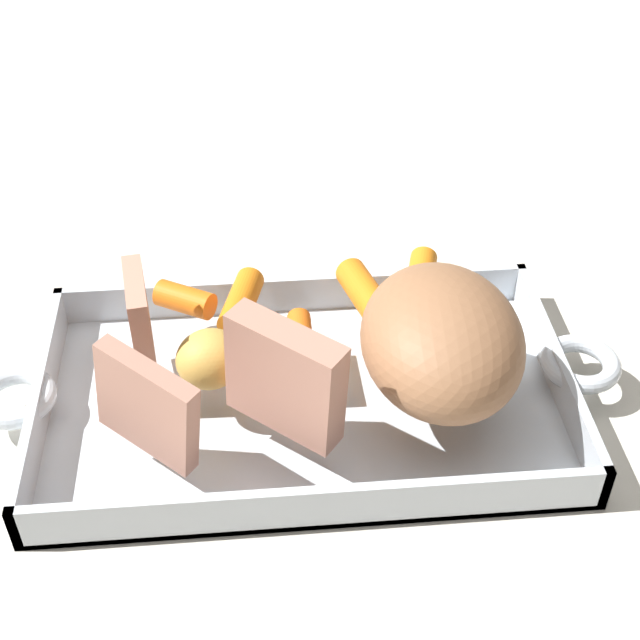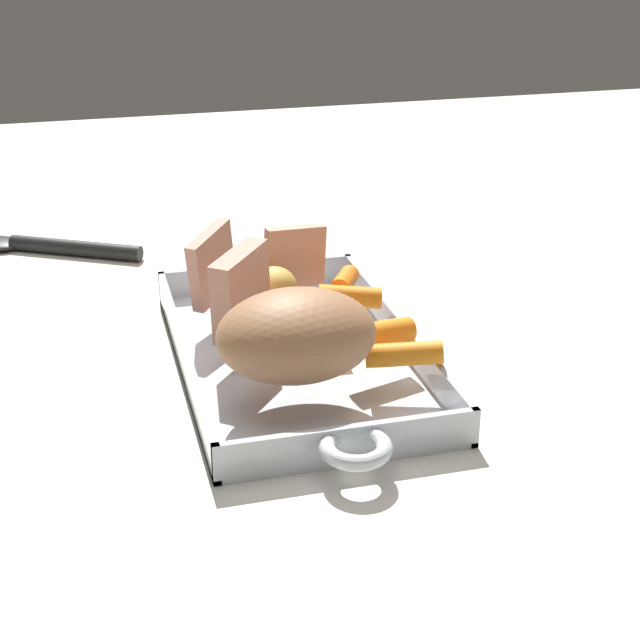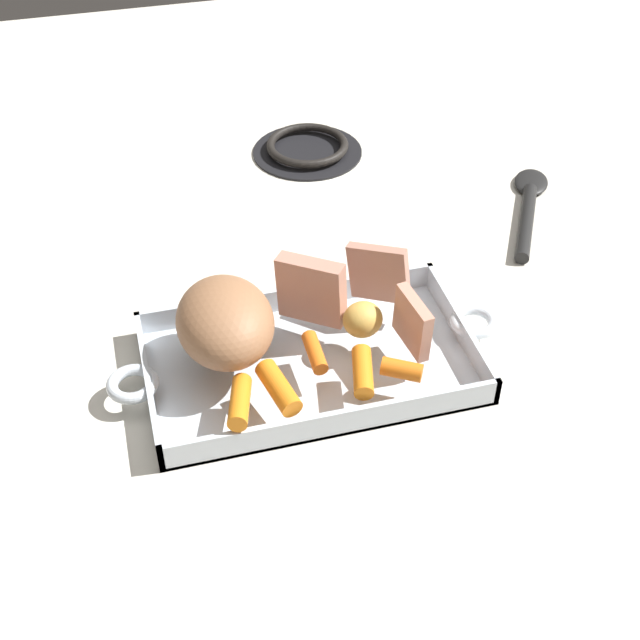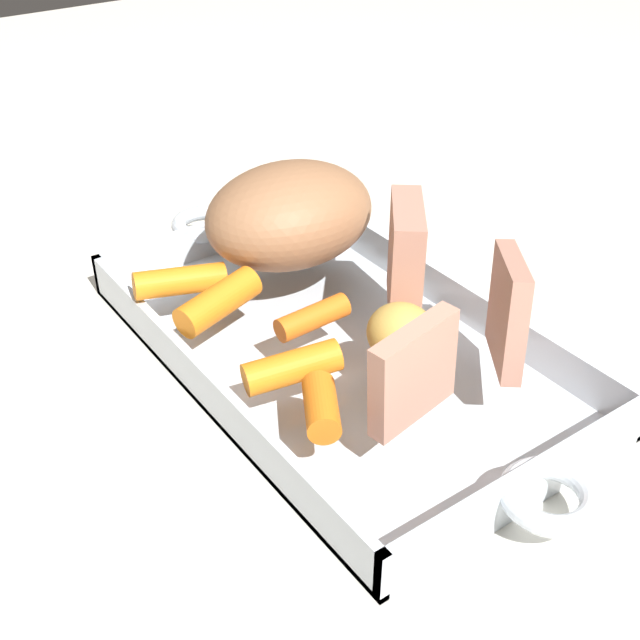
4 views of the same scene
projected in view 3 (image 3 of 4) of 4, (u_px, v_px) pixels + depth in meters
ground_plane at (310, 368)px, 1.00m from camera, size 2.26×2.26×0.00m
roasting_dish at (310, 362)px, 1.00m from camera, size 0.45×0.22×0.04m
pork_roast at (225, 322)px, 0.95m from camera, size 0.11×0.14×0.08m
roast_slice_outer at (311, 290)px, 0.99m from camera, size 0.08×0.07×0.08m
roast_slice_thin at (413, 322)px, 0.96m from camera, size 0.02×0.07×0.07m
roast_slice_thick at (379, 273)px, 1.02m from camera, size 0.07×0.06×0.08m
baby_carrot_short at (402, 370)px, 0.94m from camera, size 0.05×0.04×0.02m
baby_carrot_northwest at (240, 402)px, 0.90m from camera, size 0.04×0.07×0.03m
baby_carrot_center_right at (279, 388)px, 0.91m from camera, size 0.04×0.07×0.03m
baby_carrot_southwest at (315, 352)px, 0.96m from camera, size 0.02×0.06×0.02m
baby_carrot_long at (363, 372)px, 0.93m from camera, size 0.04×0.07×0.03m
potato_corner at (363, 319)px, 0.98m from camera, size 0.06×0.06×0.04m
stove_burner_rear at (307, 148)px, 1.36m from camera, size 0.17×0.17×0.02m
serving_spoon at (528, 206)px, 1.24m from camera, size 0.14×0.22×0.02m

